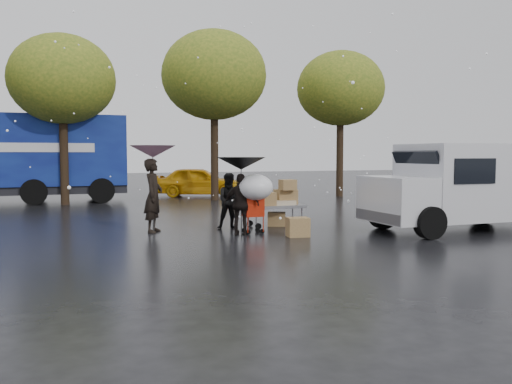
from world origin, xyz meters
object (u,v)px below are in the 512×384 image
object	(u,v)px
person_black	(241,204)
blue_truck	(25,159)
shopping_cart	(255,191)
white_van	(465,185)
person_pink	(153,196)
yellow_taxi	(199,182)
vendor_cart	(278,200)

from	to	relation	value
person_black	blue_truck	world-z (taller)	blue_truck
shopping_cart	white_van	bearing A→B (deg)	-12.39
person_pink	yellow_taxi	world-z (taller)	person_pink
person_pink	blue_truck	distance (m)	10.57
person_pink	person_black	xyz separation A→B (m)	(1.91, -1.17, -0.18)
yellow_taxi	shopping_cart	bearing A→B (deg)	-166.37
yellow_taxi	person_black	bearing A→B (deg)	-167.99
vendor_cart	white_van	xyz separation A→B (m)	(4.24, -2.27, 0.43)
white_van	yellow_taxi	world-z (taller)	white_van
person_pink	yellow_taxi	distance (m)	11.49
vendor_cart	yellow_taxi	xyz separation A→B (m)	(0.61, 10.91, -0.04)
person_pink	blue_truck	xyz separation A→B (m)	(-3.38, 9.98, 0.84)
shopping_cart	yellow_taxi	world-z (taller)	shopping_cart
vendor_cart	blue_truck	world-z (taller)	blue_truck
white_van	yellow_taxi	xyz separation A→B (m)	(-3.63, 13.18, -0.48)
person_black	yellow_taxi	size ratio (longest dim) A/B	0.37
white_van	blue_truck	world-z (taller)	blue_truck
shopping_cart	blue_truck	xyz separation A→B (m)	(-5.63, 11.20, 0.69)
person_black	blue_truck	distance (m)	12.38
person_black	white_van	world-z (taller)	white_van
person_pink	person_black	world-z (taller)	person_pink
white_van	blue_truck	size ratio (longest dim) A/B	0.59
shopping_cart	blue_truck	world-z (taller)	blue_truck
person_black	shopping_cart	bearing A→B (deg)	-160.27
vendor_cart	white_van	world-z (taller)	white_van
white_van	yellow_taxi	distance (m)	13.68
person_black	shopping_cart	size ratio (longest dim) A/B	1.01
white_van	shopping_cart	bearing A→B (deg)	167.61
person_pink	vendor_cart	world-z (taller)	person_pink
white_van	blue_truck	xyz separation A→B (m)	(-10.93, 12.36, 0.60)
person_pink	shopping_cart	distance (m)	2.56
blue_truck	yellow_taxi	world-z (taller)	blue_truck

